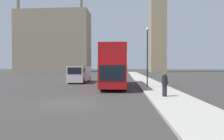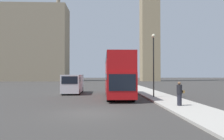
# 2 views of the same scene
# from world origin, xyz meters

# --- Properties ---
(ground_plane) EXTENTS (300.00, 300.00, 0.00)m
(ground_plane) POSITION_xyz_m (0.00, 0.00, 0.00)
(ground_plane) COLOR #383533
(sidewalk_strip) EXTENTS (3.11, 120.00, 0.15)m
(sidewalk_strip) POSITION_xyz_m (6.56, 0.00, 0.07)
(sidewalk_strip) COLOR #ADA89E
(sidewalk_strip) RESTS_ON ground_plane
(building_block_distant) EXTENTS (32.82, 10.87, 33.37)m
(building_block_distant) POSITION_xyz_m (-28.86, 67.73, 13.71)
(building_block_distant) COLOR gray
(building_block_distant) RESTS_ON ground_plane
(red_double_decker_bus) EXTENTS (2.50, 10.31, 4.34)m
(red_double_decker_bus) POSITION_xyz_m (2.33, 9.18, 2.42)
(red_double_decker_bus) COLOR #B71114
(red_double_decker_bus) RESTS_ON ground_plane
(white_van) EXTENTS (2.12, 5.79, 2.32)m
(white_van) POSITION_xyz_m (-2.92, 13.85, 1.25)
(white_van) COLOR silver
(white_van) RESTS_ON ground_plane
(pedestrian) EXTENTS (0.53, 0.37, 1.68)m
(pedestrian) POSITION_xyz_m (6.19, 1.94, 0.99)
(pedestrian) COLOR #23232D
(pedestrian) RESTS_ON sidewalk_strip
(street_lamp) EXTENTS (0.36, 0.36, 6.20)m
(street_lamp) POSITION_xyz_m (5.78, 8.06, 4.18)
(street_lamp) COLOR black
(street_lamp) RESTS_ON sidewalk_strip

